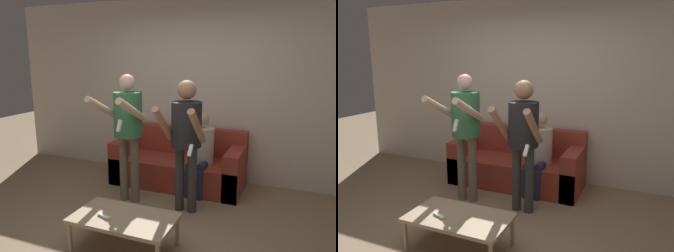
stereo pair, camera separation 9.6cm
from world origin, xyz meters
The scene contains 8 objects.
ground_plane centered at (0.00, 0.00, 0.00)m, with size 14.00×14.00×0.00m, color #937A5B.
wall_back centered at (0.00, 2.04, 1.35)m, with size 6.40×0.06×2.70m.
couch centered at (-0.13, 1.62, 0.28)m, with size 1.87×0.78×0.81m.
person_standing_left centered at (-0.51, 0.81, 1.04)m, with size 0.48×0.76×1.64m.
person_standing_right centered at (0.26, 0.81, 0.99)m, with size 0.47×0.67×1.59m.
person_seated centered at (0.24, 1.47, 0.60)m, with size 0.34×0.54×1.11m.
coffee_table centered at (-0.02, -0.17, 0.31)m, with size 0.99×0.56×0.34m.
remote_on_table centered at (-0.19, -0.26, 0.36)m, with size 0.15×0.08×0.02m.
Camera 2 is at (1.55, -2.64, 1.85)m, focal length 35.00 mm.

